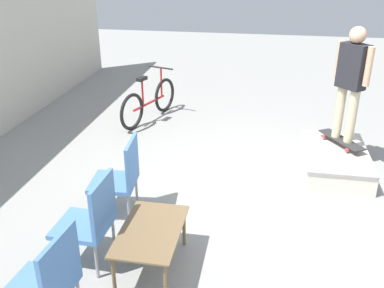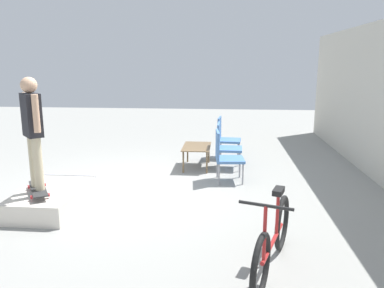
{
  "view_description": "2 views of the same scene",
  "coord_description": "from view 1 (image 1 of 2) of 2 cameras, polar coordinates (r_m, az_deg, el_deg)",
  "views": [
    {
      "loc": [
        -4.8,
        0.05,
        2.92
      ],
      "look_at": [
        -0.18,
        0.89,
        0.79
      ],
      "focal_mm": 40.0,
      "sensor_mm": 36.0,
      "label": 1
    },
    {
      "loc": [
        6.25,
        1.66,
        2.21
      ],
      "look_at": [
        -0.16,
        1.08,
        0.81
      ],
      "focal_mm": 35.0,
      "sensor_mm": 36.0,
      "label": 2
    }
  ],
  "objects": [
    {
      "name": "patio_chair_center",
      "position": [
        4.37,
        -13.3,
        -9.6
      ],
      "size": [
        0.54,
        0.54,
        0.97
      ],
      "rotation": [
        0.0,
        0.0,
        3.11
      ],
      "color": "#99999E",
      "rests_on": "ground_plane"
    },
    {
      "name": "ground_plane",
      "position": [
        5.62,
        9.38,
        -7.28
      ],
      "size": [
        24.0,
        24.0,
        0.0
      ],
      "primitive_type": "plane",
      "color": "gray"
    },
    {
      "name": "bicycle",
      "position": [
        8.03,
        -5.72,
        5.63
      ],
      "size": [
        1.68,
        0.69,
        0.92
      ],
      "rotation": [
        0.0,
        0.0,
        -0.32
      ],
      "color": "black",
      "rests_on": "ground_plane"
    },
    {
      "name": "coffee_table",
      "position": [
        4.25,
        -5.49,
        -11.86
      ],
      "size": [
        0.95,
        0.58,
        0.47
      ],
      "color": "brown",
      "rests_on": "ground_plane"
    },
    {
      "name": "patio_chair_left",
      "position": [
        3.74,
        -18.73,
        -16.96
      ],
      "size": [
        0.56,
        0.56,
        0.97
      ],
      "rotation": [
        0.0,
        0.0,
        3.06
      ],
      "color": "#99999E",
      "rests_on": "ground_plane"
    },
    {
      "name": "skateboard_on_ramp",
      "position": [
        6.63,
        19.29,
        0.52
      ],
      "size": [
        0.81,
        0.61,
        0.07
      ],
      "rotation": [
        0.0,
        0.0,
        0.56
      ],
      "color": "#2D2D2D",
      "rests_on": "skate_ramp_box"
    },
    {
      "name": "skate_ramp_box",
      "position": [
        6.52,
        18.49,
        -2.07
      ],
      "size": [
        1.46,
        0.89,
        0.33
      ],
      "color": "silver",
      "rests_on": "ground_plane"
    },
    {
      "name": "person_skater",
      "position": [
        6.33,
        20.49,
        8.45
      ],
      "size": [
        0.44,
        0.41,
        1.62
      ],
      "rotation": [
        0.0,
        0.0,
        0.74
      ],
      "color": "#C6B793",
      "rests_on": "skateboard_on_ramp"
    },
    {
      "name": "patio_chair_right",
      "position": [
        5.08,
        -9.43,
        -4.09
      ],
      "size": [
        0.57,
        0.57,
        0.97
      ],
      "rotation": [
        0.0,
        0.0,
        3.23
      ],
      "color": "#99999E",
      "rests_on": "ground_plane"
    }
  ]
}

